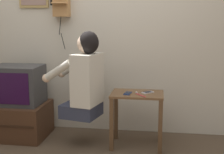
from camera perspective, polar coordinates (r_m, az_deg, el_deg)
The scene contains 8 objects.
wall_back at distance 3.68m, azimuth -2.70°, elevation 9.75°, with size 6.80×0.05×2.55m.
side_table at distance 3.26m, azimuth 4.61°, elevation -5.27°, with size 0.54×0.39×0.57m.
person at distance 3.21m, azimuth -5.07°, elevation -0.11°, with size 0.60×0.48×0.89m.
tv_stand at distance 3.75m, azimuth -16.81°, elevation -7.50°, with size 0.67×0.55×0.38m.
television at distance 3.65m, azimuth -16.90°, elevation -1.37°, with size 0.54×0.42×0.43m.
cell_phone_held at distance 3.19m, azimuth 2.90°, elevation -2.98°, with size 0.08×0.13×0.01m.
cell_phone_spare at distance 3.24m, azimuth 6.56°, elevation -2.81°, with size 0.13×0.13×0.01m.
toothbrush at distance 3.13m, azimuth 5.11°, elevation -3.23°, with size 0.11×0.15×0.02m.
Camera 1 is at (0.72, -2.43, 1.31)m, focal length 50.00 mm.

